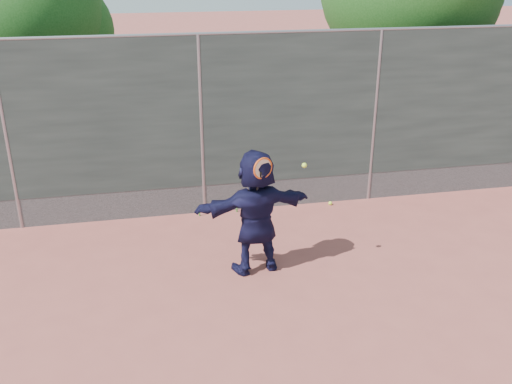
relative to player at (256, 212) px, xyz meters
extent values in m
plane|color=#9E4C42|center=(-0.49, -1.44, -0.89)|extent=(80.00, 80.00, 0.00)
imported|color=black|center=(0.00, 0.00, 0.00)|extent=(1.70, 0.74, 1.77)
sphere|color=#D1FB37|center=(1.74, 1.91, -0.85)|extent=(0.07, 0.07, 0.07)
cube|color=#38423D|center=(-0.49, 2.06, 0.86)|extent=(20.00, 0.04, 2.50)
cube|color=slate|center=(-0.49, 2.06, -0.64)|extent=(20.00, 0.03, 0.50)
cylinder|color=gray|center=(-0.49, 2.06, 2.11)|extent=(20.00, 0.05, 0.05)
cylinder|color=gray|center=(-3.49, 2.06, 0.61)|extent=(0.06, 0.06, 3.00)
cylinder|color=gray|center=(-0.49, 2.06, 0.61)|extent=(0.06, 0.06, 3.00)
cylinder|color=gray|center=(2.51, 2.06, 0.61)|extent=(0.06, 0.06, 3.00)
torus|color=#E05015|center=(0.05, -0.20, 0.70)|extent=(0.28, 0.14, 0.29)
cylinder|color=beige|center=(0.05, -0.20, 0.70)|extent=(0.23, 0.10, 0.25)
cylinder|color=black|center=(0.00, -0.18, 0.50)|extent=(0.08, 0.13, 0.33)
sphere|color=#D1FB37|center=(0.62, -0.15, 0.69)|extent=(0.07, 0.07, 0.07)
cylinder|color=#382314|center=(4.01, 4.26, 0.41)|extent=(0.28, 0.28, 2.60)
sphere|color=#23561C|center=(4.73, 4.46, 2.34)|extent=(2.52, 2.52, 2.52)
cylinder|color=#382314|center=(-3.49, 5.06, 0.21)|extent=(0.28, 0.28, 2.20)
sphere|color=#23561C|center=(-3.49, 5.06, 2.14)|extent=(3.00, 3.00, 3.00)
sphere|color=#23561C|center=(-2.89, 5.26, 1.84)|extent=(2.10, 2.10, 2.10)
cone|color=#387226|center=(-0.24, 1.94, -0.76)|extent=(0.03, 0.03, 0.26)
cone|color=#387226|center=(0.06, 1.96, -0.74)|extent=(0.03, 0.03, 0.30)
cone|color=#387226|center=(-0.59, 1.92, -0.78)|extent=(0.03, 0.03, 0.22)
camera|label=1|loc=(-1.40, -6.91, 3.26)|focal=40.00mm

